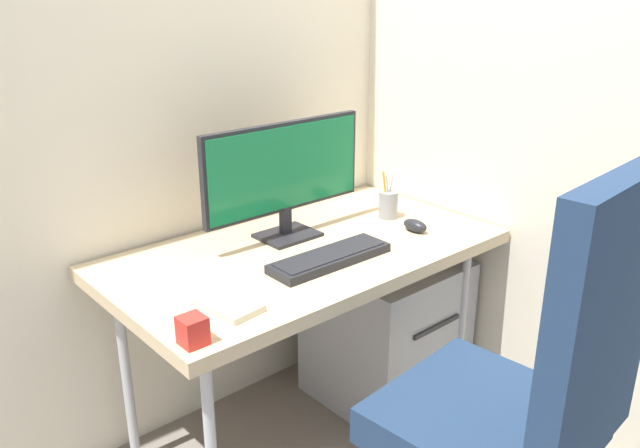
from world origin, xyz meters
TOP-DOWN VIEW (x-y plane):
  - ground_plane at (0.00, 0.00)m, footprint 8.00×8.00m
  - wall_back at (0.00, 0.38)m, footprint 3.07×0.04m
  - wall_side_right at (0.67, -0.26)m, footprint 0.04×2.50m
  - desk at (0.00, 0.00)m, footprint 1.28×0.71m
  - office_chair at (0.00, -0.83)m, footprint 0.59×0.61m
  - filing_cabinet at (0.38, -0.02)m, footprint 0.48×0.49m
  - monitor at (0.02, 0.12)m, footprint 0.62×0.16m
  - keyboard at (-0.02, -0.14)m, footprint 0.41×0.13m
  - mouse at (0.38, -0.14)m, footprint 0.05×0.10m
  - pen_holder at (0.41, 0.02)m, footprint 0.07×0.07m
  - notebook at (-0.42, -0.18)m, footprint 0.13×0.20m
  - desk_clamp_accessory at (-0.58, -0.28)m, footprint 0.06×0.06m

SIDE VIEW (x-z plane):
  - ground_plane at x=0.00m, z-range 0.00..0.00m
  - filing_cabinet at x=0.38m, z-range 0.00..0.57m
  - office_chair at x=0.00m, z-range 0.01..1.18m
  - desk at x=0.00m, z-range 0.31..1.03m
  - notebook at x=-0.42m, z-range 0.72..0.74m
  - keyboard at x=-0.02m, z-range 0.72..0.75m
  - mouse at x=0.38m, z-range 0.72..0.76m
  - desk_clamp_accessory at x=-0.58m, z-range 0.72..0.79m
  - pen_holder at x=0.41m, z-range 0.68..0.86m
  - monitor at x=0.02m, z-range 0.75..1.14m
  - wall_back at x=0.00m, z-range 0.00..2.80m
  - wall_side_right at x=0.67m, z-range 0.00..2.80m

